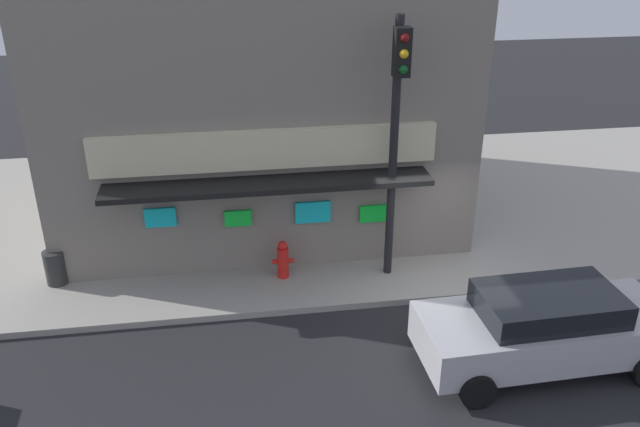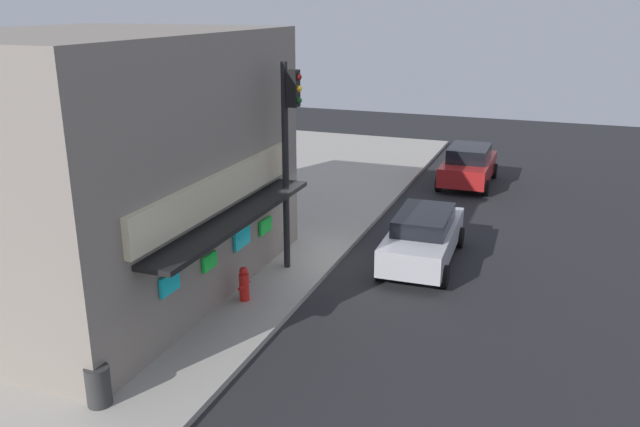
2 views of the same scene
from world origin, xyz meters
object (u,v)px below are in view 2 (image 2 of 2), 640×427
at_px(trash_can, 98,386).
at_px(parked_car_red, 468,165).
at_px(traffic_light, 288,141).
at_px(parked_car_silver, 423,236).
at_px(pedestrian, 186,272).
at_px(fire_hydrant, 244,284).

height_order(trash_can, parked_car_red, parked_car_red).
bearing_deg(traffic_light, parked_car_silver, -58.36).
bearing_deg(parked_car_red, trash_can, 167.76).
height_order(pedestrian, parked_car_red, pedestrian).
relative_size(fire_hydrant, pedestrian, 0.48).
xyz_separation_m(fire_hydrant, parked_car_red, (13.58, -3.53, 0.25)).
bearing_deg(traffic_light, parked_car_red, -16.35).
bearing_deg(parked_car_silver, parked_car_red, 0.31).
relative_size(trash_can, pedestrian, 0.42).
bearing_deg(parked_car_red, pedestrian, 162.75).
distance_m(pedestrian, parked_car_red, 15.29).
bearing_deg(pedestrian, traffic_light, -20.19).
height_order(traffic_light, parked_car_red, traffic_light).
distance_m(traffic_light, parked_car_red, 12.05).
distance_m(traffic_light, trash_can, 8.04).
bearing_deg(traffic_light, trash_can, 174.29).
bearing_deg(trash_can, traffic_light, -5.71).
height_order(fire_hydrant, pedestrian, pedestrian).
relative_size(traffic_light, parked_car_red, 1.35).
bearing_deg(fire_hydrant, parked_car_red, -14.58).
xyz_separation_m(parked_car_silver, parked_car_red, (9.16, 0.05, 0.03)).
bearing_deg(parked_car_red, fire_hydrant, 165.42).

